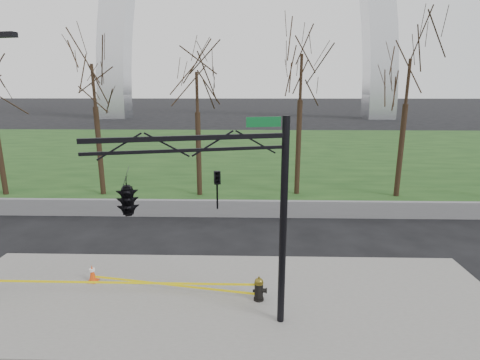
{
  "coord_description": "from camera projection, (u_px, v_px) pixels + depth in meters",
  "views": [
    {
      "loc": [
        0.92,
        -10.73,
        6.66
      ],
      "look_at": [
        0.59,
        2.0,
        3.51
      ],
      "focal_mm": 27.7,
      "sensor_mm": 36.0,
      "label": 1
    }
  ],
  "objects": [
    {
      "name": "ground",
      "position": [
        220.0,
        299.0,
        12.04
      ],
      "size": [
        500.0,
        500.0,
        0.0
      ],
      "primitive_type": "plane",
      "color": "black",
      "rests_on": "ground"
    },
    {
      "name": "sidewalk",
      "position": [
        220.0,
        298.0,
        12.03
      ],
      "size": [
        18.0,
        6.0,
        0.1
      ],
      "primitive_type": "cube",
      "color": "slate",
      "rests_on": "ground"
    },
    {
      "name": "grass_strip",
      "position": [
        241.0,
        150.0,
        41.14
      ],
      "size": [
        120.0,
        40.0,
        0.06
      ],
      "primitive_type": "cube",
      "color": "#193914",
      "rests_on": "ground"
    },
    {
      "name": "guardrail",
      "position": [
        232.0,
        208.0,
        19.69
      ],
      "size": [
        60.0,
        0.3,
        0.9
      ],
      "primitive_type": "cube",
      "color": "#59595B",
      "rests_on": "ground"
    },
    {
      "name": "tree_row",
      "position": [
        352.0,
        123.0,
        22.38
      ],
      "size": [
        60.21,
        4.0,
        9.31
      ],
      "color": "black",
      "rests_on": "ground"
    },
    {
      "name": "fire_hydrant",
      "position": [
        259.0,
        289.0,
        11.73
      ],
      "size": [
        0.5,
        0.33,
        0.81
      ],
      "rotation": [
        0.0,
        0.0,
        -0.07
      ],
      "color": "black",
      "rests_on": "sidewalk"
    },
    {
      "name": "traffic_cone",
      "position": [
        92.0,
        273.0,
        12.88
      ],
      "size": [
        0.36,
        0.36,
        0.63
      ],
      "rotation": [
        0.0,
        0.0,
        -0.12
      ],
      "color": "#DE410B",
      "rests_on": "sidewalk"
    },
    {
      "name": "traffic_signal_mast",
      "position": [
        160.0,
        194.0,
        9.09
      ],
      "size": [
        4.96,
        2.54,
        6.0
      ],
      "rotation": [
        0.0,
        0.0,
        0.25
      ],
      "color": "black",
      "rests_on": "ground"
    },
    {
      "name": "caution_tape",
      "position": [
        142.0,
        284.0,
        12.03
      ],
      "size": [
        8.81,
        1.02,
        0.42
      ],
      "color": "yellow",
      "rests_on": "ground"
    }
  ]
}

